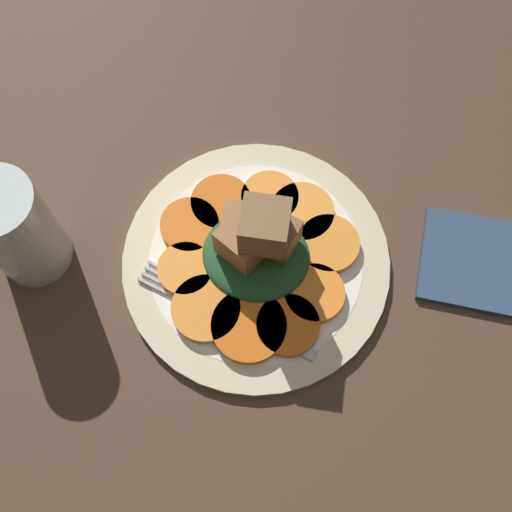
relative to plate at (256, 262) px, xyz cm
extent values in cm
cube|color=#4C3828|center=(0.00, 0.00, -1.52)|extent=(120.00, 120.00, 2.00)
cylinder|color=beige|center=(0.00, 0.00, -0.02)|extent=(26.93, 26.93, 1.00)
cylinder|color=white|center=(0.00, 0.00, 0.03)|extent=(21.54, 21.54, 1.00)
cylinder|color=orange|center=(-0.05, 6.78, 1.08)|extent=(5.95, 5.95, 0.99)
cylinder|color=#D76115|center=(-4.79, 5.19, 1.08)|extent=(6.22, 6.22, 0.99)
cylinder|color=orange|center=(-7.31, 2.03, 1.08)|extent=(6.00, 6.00, 0.99)
cylinder|color=orange|center=(-6.57, -2.66, 1.08)|extent=(5.52, 5.52, 0.99)
cylinder|color=orange|center=(-3.62, -6.16, 1.08)|extent=(6.72, 6.72, 0.99)
cylinder|color=orange|center=(0.80, -6.98, 1.08)|extent=(7.26, 7.26, 0.99)
cylinder|color=orange|center=(4.44, -6.12, 1.08)|extent=(6.10, 6.10, 0.99)
cylinder|color=orange|center=(6.35, -2.44, 1.08)|extent=(5.93, 5.93, 0.99)
cylinder|color=orange|center=(6.80, 2.98, 1.08)|extent=(6.20, 6.20, 0.99)
cylinder|color=#F99438|center=(3.56, 5.86, 1.08)|extent=(6.56, 6.56, 0.99)
ellipsoid|color=#235128|center=(0.00, 0.00, 1.71)|extent=(10.65, 9.59, 2.25)
cube|color=olive|center=(-1.38, 1.07, 4.88)|extent=(4.27, 4.27, 4.11)
cube|color=brown|center=(1.86, 1.28, 4.59)|extent=(4.35, 4.35, 3.53)
cube|color=olive|center=(-1.15, 0.22, 4.91)|extent=(5.65, 5.65, 4.17)
cube|color=#9E754C|center=(0.66, 1.39, 7.70)|extent=(3.39, 3.39, 3.25)
cube|color=brown|center=(0.79, 0.34, 9.17)|extent=(4.48, 4.48, 4.22)
cube|color=#B2B2B7|center=(1.48, -6.81, 0.78)|extent=(12.29, 4.32, 0.40)
cube|color=#B2B2B7|center=(-5.25, -4.98, 0.78)|extent=(2.06, 2.62, 0.40)
cube|color=#B2B2B7|center=(-8.61, -5.11, 0.78)|extent=(4.81, 1.58, 0.40)
cube|color=#B2B2B7|center=(-8.43, -4.47, 0.78)|extent=(4.81, 1.58, 0.40)
cube|color=#B2B2B7|center=(-8.26, -3.82, 0.78)|extent=(4.81, 1.58, 0.40)
cube|color=#B2B2B7|center=(-8.08, -3.18, 0.78)|extent=(4.81, 1.58, 0.40)
cylinder|color=silver|center=(-22.06, -3.69, 5.74)|extent=(7.23, 7.23, 12.53)
cube|color=#334766|center=(24.64, 4.65, -0.12)|extent=(16.80, 10.08, 0.80)
camera|label=1|loc=(4.85, -22.57, 60.44)|focal=45.00mm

